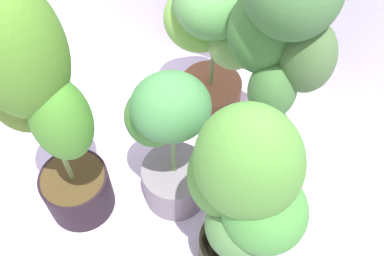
% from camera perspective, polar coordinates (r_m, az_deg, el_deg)
% --- Properties ---
extents(ground_plane, '(8.00, 8.00, 0.00)m').
position_cam_1_polar(ground_plane, '(1.83, -3.63, -10.06)').
color(ground_plane, silver).
rests_on(ground_plane, ground).
extents(potted_plant_center, '(0.35, 0.31, 0.69)m').
position_cam_1_polar(potted_plant_center, '(1.55, -3.01, -1.63)').
color(potted_plant_center, slate).
rests_on(potted_plant_center, ground).
extents(potted_plant_back_right, '(0.42, 0.41, 1.03)m').
position_cam_1_polar(potted_plant_back_right, '(1.47, 10.89, 9.65)').
color(potted_plant_back_right, slate).
rests_on(potted_plant_back_right, ground).
extents(potted_plant_front_left, '(0.40, 0.32, 1.07)m').
position_cam_1_polar(potted_plant_front_left, '(1.38, -18.62, 2.37)').
color(potted_plant_front_left, black).
rests_on(potted_plant_front_left, ground).
extents(potted_plant_front_right, '(0.42, 0.36, 0.89)m').
position_cam_1_polar(potted_plant_front_right, '(1.28, 6.45, -8.99)').
color(potted_plant_front_right, '#2B2717').
rests_on(potted_plant_front_right, ground).
extents(potted_plant_back_center, '(0.48, 0.39, 0.77)m').
position_cam_1_polar(potted_plant_back_center, '(1.77, 2.70, 12.12)').
color(potted_plant_back_center, brown).
rests_on(potted_plant_back_center, ground).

